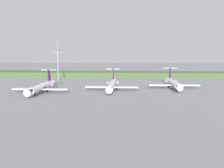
{
  "coord_description": "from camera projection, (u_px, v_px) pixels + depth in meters",
  "views": [
    {
      "loc": [
        7.24,
        -98.54,
        17.11
      ],
      "look_at": [
        0.0,
        13.12,
        3.0
      ],
      "focal_mm": 41.67,
      "sensor_mm": 36.0,
      "label": 1
    }
  ],
  "objects": [
    {
      "name": "grass_berm",
      "position": [
        118.0,
        74.0,
        179.01
      ],
      "size": [
        320.0,
        20.0,
        3.1
      ],
      "primitive_type": "cube",
      "color": "#4C6B38",
      "rests_on": "ground"
    },
    {
      "name": "regional_jet_nearest",
      "position": [
        42.0,
        87.0,
        107.46
      ],
      "size": [
        22.81,
        31.0,
        9.0
      ],
      "color": "white",
      "rests_on": "ground"
    },
    {
      "name": "regional_jet_third",
      "position": [
        173.0,
        83.0,
        119.93
      ],
      "size": [
        22.81,
        31.0,
        9.0
      ],
      "color": "white",
      "rests_on": "ground"
    },
    {
      "name": "safety_cone_front_marker",
      "position": [
        180.0,
        95.0,
        101.03
      ],
      "size": [
        0.44,
        0.44,
        0.55
      ],
      "primitive_type": "cone",
      "color": "orange",
      "rests_on": "ground"
    },
    {
      "name": "regional_jet_second",
      "position": [
        112.0,
        85.0,
        113.6
      ],
      "size": [
        22.81,
        31.0,
        9.0
      ],
      "color": "white",
      "rests_on": "ground"
    },
    {
      "name": "ground_plane",
      "position": [
        114.0,
        86.0,
        129.87
      ],
      "size": [
        500.0,
        500.0,
        0.0
      ],
      "primitive_type": "plane",
      "color": "gray"
    },
    {
      "name": "antenna_mast",
      "position": [
        58.0,
        63.0,
        150.96
      ],
      "size": [
        4.4,
        0.5,
        25.06
      ],
      "color": "#B2B2B7",
      "rests_on": "ground"
    },
    {
      "name": "safety_cone_mid_marker",
      "position": [
        187.0,
        95.0,
        101.46
      ],
      "size": [
        0.44,
        0.44,
        0.55
      ],
      "primitive_type": "cone",
      "color": "orange",
      "rests_on": "ground"
    },
    {
      "name": "safety_cone_rear_marker",
      "position": [
        195.0,
        95.0,
        101.38
      ],
      "size": [
        0.44,
        0.44,
        0.55
      ],
      "primitive_type": "cone",
      "color": "orange",
      "rests_on": "ground"
    }
  ]
}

